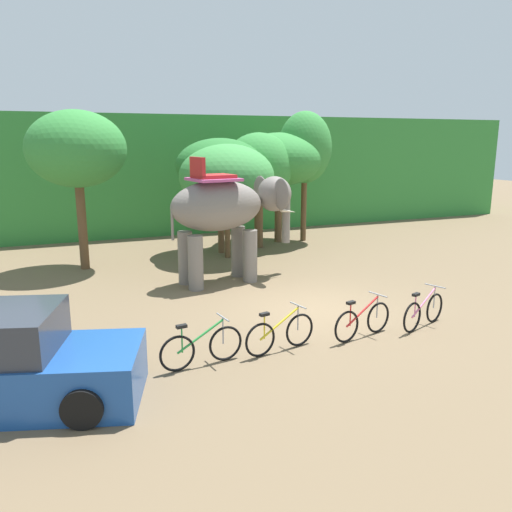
% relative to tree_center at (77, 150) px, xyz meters
% --- Properties ---
extents(ground_plane, '(80.00, 80.00, 0.00)m').
position_rel_tree_center_xyz_m(ground_plane, '(5.15, -6.71, -3.94)').
color(ground_plane, brown).
extents(foliage_hedge, '(36.00, 6.00, 5.36)m').
position_rel_tree_center_xyz_m(foliage_hedge, '(5.15, 7.96, -1.27)').
color(foliage_hedge, '#338438').
rests_on(foliage_hedge, ground).
extents(tree_center, '(3.17, 3.17, 5.21)m').
position_rel_tree_center_xyz_m(tree_center, '(0.00, 0.00, 0.00)').
color(tree_center, brown).
rests_on(tree_center, ground).
extents(tree_far_left, '(3.42, 3.42, 4.13)m').
position_rel_tree_center_xyz_m(tree_far_left, '(5.03, -0.17, -0.97)').
color(tree_far_left, brown).
rests_on(tree_far_left, ground).
extents(tree_right, '(3.30, 3.30, 4.33)m').
position_rel_tree_center_xyz_m(tree_right, '(5.07, 0.69, -0.63)').
color(tree_right, brown).
rests_on(tree_right, ground).
extents(tree_center_left, '(2.72, 2.72, 4.55)m').
position_rel_tree_center_xyz_m(tree_center_left, '(6.81, 1.15, -0.71)').
color(tree_center_left, brown).
rests_on(tree_center_left, ground).
extents(tree_center_right, '(3.57, 3.57, 4.56)m').
position_rel_tree_center_xyz_m(tree_center_right, '(7.98, 1.83, -0.49)').
color(tree_center_right, brown).
rests_on(tree_center_right, ground).
extents(tree_left, '(2.24, 2.24, 5.43)m').
position_rel_tree_center_xyz_m(tree_left, '(9.12, 1.72, -0.02)').
color(tree_left, brown).
rests_on(tree_left, ground).
extents(elephant, '(4.23, 2.20, 3.78)m').
position_rel_tree_center_xyz_m(elephant, '(3.99, -3.28, -1.74)').
color(elephant, slate).
rests_on(elephant, ground).
extents(bike_green, '(1.70, 0.52, 0.92)m').
position_rel_tree_center_xyz_m(bike_green, '(1.55, -8.88, -3.56)').
color(bike_green, black).
rests_on(bike_green, ground).
extents(bike_yellow, '(1.68, 0.55, 0.92)m').
position_rel_tree_center_xyz_m(bike_yellow, '(3.23, -8.80, -3.56)').
color(bike_yellow, black).
rests_on(bike_yellow, ground).
extents(bike_red, '(1.67, 0.60, 0.92)m').
position_rel_tree_center_xyz_m(bike_red, '(5.22, -8.79, -3.56)').
color(bike_red, black).
rests_on(bike_red, ground).
extents(bike_pink, '(1.62, 0.74, 0.92)m').
position_rel_tree_center_xyz_m(bike_pink, '(6.88, -8.78, -3.56)').
color(bike_pink, black).
rests_on(bike_pink, ground).
extents(parked_car, '(4.54, 2.94, 1.60)m').
position_rel_tree_center_xyz_m(parked_car, '(-1.81, -9.06, -3.29)').
color(parked_car, '#1E4C99').
rests_on(parked_car, ground).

